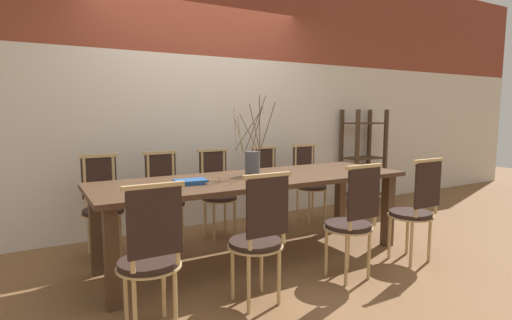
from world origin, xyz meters
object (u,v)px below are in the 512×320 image
at_px(book_stack, 191,182).
at_px(shelving_rack, 363,158).
at_px(vase_centerpiece, 252,161).
at_px(chair_far_center, 217,190).
at_px(dining_table, 256,187).
at_px(chair_near_center, 353,218).

relative_size(book_stack, shelving_rack, 0.20).
distance_m(vase_centerpiece, shelving_rack, 2.50).
bearing_deg(vase_centerpiece, shelving_rack, 22.44).
bearing_deg(vase_centerpiece, chair_far_center, 93.09).
bearing_deg(dining_table, book_stack, -175.85).
distance_m(chair_near_center, book_stack, 1.30).
xyz_separation_m(dining_table, shelving_rack, (2.32, 1.04, 0.01)).
relative_size(chair_far_center, shelving_rack, 0.69).
distance_m(vase_centerpiece, book_stack, 0.66).
xyz_separation_m(vase_centerpiece, book_stack, (-0.63, -0.13, -0.11)).
xyz_separation_m(chair_near_center, vase_centerpiece, (-0.41, 0.86, 0.38)).
height_order(chair_far_center, book_stack, chair_far_center).
bearing_deg(chair_near_center, vase_centerpiece, 115.52).
bearing_deg(shelving_rack, dining_table, -155.90).
bearing_deg(book_stack, chair_near_center, -34.84).
height_order(dining_table, chair_near_center, chair_near_center).
bearing_deg(chair_near_center, dining_table, 118.62).
distance_m(chair_far_center, shelving_rack, 2.36).
bearing_deg(shelving_rack, chair_far_center, -173.54).
relative_size(chair_near_center, vase_centerpiece, 1.28).
relative_size(chair_far_center, vase_centerpiece, 1.28).
xyz_separation_m(chair_near_center, shelving_rack, (1.89, 1.81, 0.18)).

